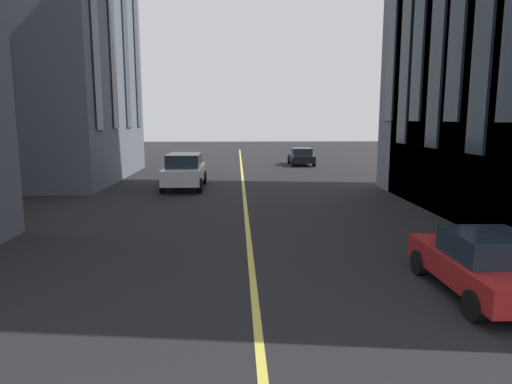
# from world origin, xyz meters

# --- Properties ---
(lane_centre_line) EXTENTS (80.00, 0.16, 0.01)m
(lane_centre_line) POSITION_xyz_m (20.00, 0.00, 0.00)
(lane_centre_line) COLOR #D8C64C
(lane_centre_line) RESTS_ON ground_plane
(car_white_parked_b) EXTENTS (4.70, 2.14, 1.88)m
(car_white_parked_b) POSITION_xyz_m (29.37, 3.21, 0.97)
(car_white_parked_b) COLOR silver
(car_white_parked_b) RESTS_ON ground_plane
(car_red_far) EXTENTS (3.90, 1.89, 1.40)m
(car_red_far) POSITION_xyz_m (13.86, -4.90, 0.70)
(car_red_far) COLOR #B21E1E
(car_red_far) RESTS_ON ground_plane
(car_black_trailing) EXTENTS (3.90, 1.89, 1.40)m
(car_black_trailing) POSITION_xyz_m (41.43, -4.90, 0.70)
(car_black_trailing) COLOR black
(car_black_trailing) RESTS_ON ground_plane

